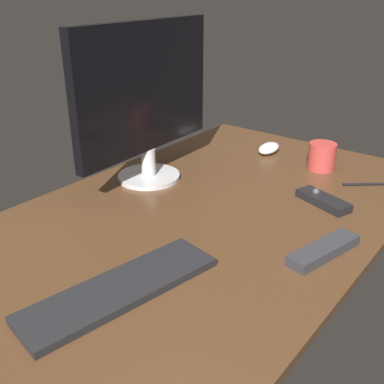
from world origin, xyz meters
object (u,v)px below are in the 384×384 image
object	(u,v)px
coffee_mug	(322,156)
keyboard	(121,289)
monitor	(146,97)
computer_mouse	(269,148)
tv_remote	(324,250)
pen	(366,184)
media_remote	(323,200)

from	to	relation	value
coffee_mug	keyboard	bearing A→B (deg)	177.78
monitor	computer_mouse	bearing A→B (deg)	-24.09
computer_mouse	tv_remote	size ratio (longest dim) A/B	0.55
tv_remote	coffee_mug	distance (cm)	52.29
keyboard	pen	world-z (taller)	keyboard
coffee_mug	tv_remote	bearing A→B (deg)	-155.13
tv_remote	computer_mouse	bearing A→B (deg)	53.60
media_remote	pen	bearing A→B (deg)	-84.92
coffee_mug	pen	size ratio (longest dim) A/B	0.62
computer_mouse	pen	bearing A→B (deg)	-105.16
media_remote	tv_remote	distance (cm)	25.90
monitor	coffee_mug	bearing A→B (deg)	-45.58
monitor	coffee_mug	world-z (taller)	monitor
computer_mouse	coffee_mug	size ratio (longest dim) A/B	1.27
tv_remote	coffee_mug	size ratio (longest dim) A/B	2.30
keyboard	tv_remote	xyz separation A→B (cm)	(37.20, -25.23, 0.40)
keyboard	media_remote	distance (cm)	62.51
monitor	media_remote	size ratio (longest dim) A/B	3.21
media_remote	keyboard	bearing A→B (deg)	95.46
computer_mouse	coffee_mug	world-z (taller)	coffee_mug
media_remote	tv_remote	size ratio (longest dim) A/B	0.83
monitor	keyboard	distance (cm)	61.26
keyboard	media_remote	xyz separation A→B (cm)	(60.79, -14.56, 0.36)
monitor	keyboard	xyz separation A→B (cm)	(-44.44, -34.51, -24.24)
keyboard	coffee_mug	size ratio (longest dim) A/B	4.72
monitor	pen	size ratio (longest dim) A/B	3.82
computer_mouse	tv_remote	distance (cm)	65.82
keyboard	coffee_mug	bearing A→B (deg)	7.69
tv_remote	pen	world-z (taller)	tv_remote
media_remote	coffee_mug	world-z (taller)	coffee_mug
computer_mouse	pen	distance (cm)	37.41
tv_remote	pen	bearing A→B (deg)	20.96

